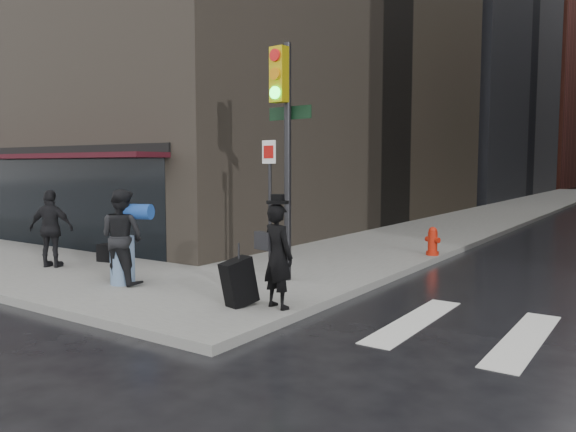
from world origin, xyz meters
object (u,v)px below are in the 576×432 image
at_px(man_overcoat, 270,260).
at_px(fire_hydrant, 433,242).
at_px(man_jeans, 122,237).
at_px(traffic_light, 282,129).
at_px(man_greycoat, 51,229).

distance_m(man_overcoat, fire_hydrant, 6.57).
bearing_deg(fire_hydrant, man_jeans, -118.95).
distance_m(traffic_light, fire_hydrant, 5.56).
bearing_deg(man_jeans, man_greycoat, -15.17).
height_order(man_overcoat, fire_hydrant, man_overcoat).
distance_m(man_overcoat, traffic_light, 3.04).
bearing_deg(fire_hydrant, man_overcoat, -92.79).
bearing_deg(fire_hydrant, traffic_light, -106.02).
relative_size(man_overcoat, traffic_light, 0.40).
relative_size(man_overcoat, man_greycoat, 1.07).
bearing_deg(man_overcoat, traffic_light, -47.85).
height_order(man_overcoat, man_jeans, man_jeans).
xyz_separation_m(man_overcoat, traffic_light, (-1.03, 1.84, 2.19)).
distance_m(man_jeans, traffic_light, 3.69).
bearing_deg(man_greycoat, man_overcoat, 151.16).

